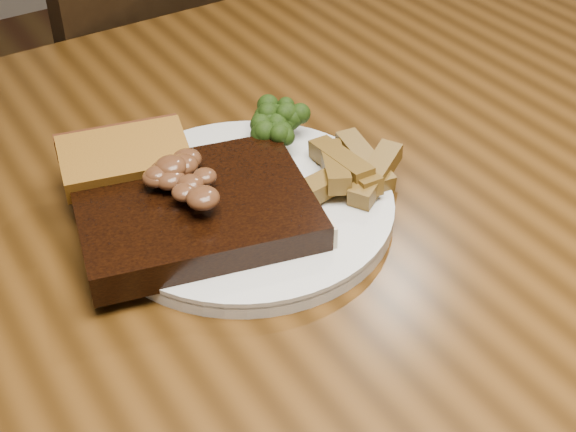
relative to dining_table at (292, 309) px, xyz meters
name	(u,v)px	position (x,y,z in m)	size (l,w,h in m)	color
dining_table	(292,309)	(0.00, 0.00, 0.00)	(1.60, 0.90, 0.75)	#492B0E
chair_far	(156,120)	(0.14, 0.63, -0.17)	(0.50, 0.50, 0.89)	black
plate	(247,208)	(-0.02, 0.04, 0.10)	(0.26, 0.26, 0.01)	silver
steak	(195,211)	(-0.07, 0.04, 0.12)	(0.19, 0.15, 0.03)	black
steak_bone	(234,259)	(-0.07, -0.03, 0.11)	(0.17, 0.02, 0.02)	beige
mushroom_pile	(195,176)	(-0.06, 0.05, 0.15)	(0.07, 0.07, 0.03)	#4E2C18
garlic_bread	(128,177)	(-0.10, 0.12, 0.12)	(0.11, 0.06, 0.02)	#8F5C1A
potato_wedges	(319,171)	(0.05, 0.03, 0.12)	(0.10, 0.10, 0.02)	brown
broccoli_cluster	(266,129)	(0.04, 0.11, 0.12)	(0.06, 0.06, 0.04)	#1D320B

